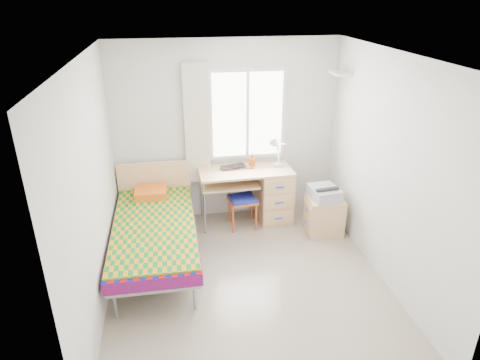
# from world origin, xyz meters

# --- Properties ---
(floor) EXTENTS (3.50, 3.50, 0.00)m
(floor) POSITION_xyz_m (0.00, 0.00, 0.00)
(floor) COLOR #BCAD93
(floor) RESTS_ON ground
(ceiling) EXTENTS (3.50, 3.50, 0.00)m
(ceiling) POSITION_xyz_m (0.00, 0.00, 2.60)
(ceiling) COLOR white
(ceiling) RESTS_ON wall_back
(wall_back) EXTENTS (3.20, 0.00, 3.20)m
(wall_back) POSITION_xyz_m (0.00, 1.75, 1.30)
(wall_back) COLOR silver
(wall_back) RESTS_ON ground
(wall_left) EXTENTS (0.00, 3.50, 3.50)m
(wall_left) POSITION_xyz_m (-1.60, 0.00, 1.30)
(wall_left) COLOR silver
(wall_left) RESTS_ON ground
(wall_right) EXTENTS (0.00, 3.50, 3.50)m
(wall_right) POSITION_xyz_m (1.60, 0.00, 1.30)
(wall_right) COLOR silver
(wall_right) RESTS_ON ground
(window) EXTENTS (1.10, 0.04, 1.30)m
(window) POSITION_xyz_m (0.30, 1.73, 1.55)
(window) COLOR white
(window) RESTS_ON wall_back
(curtain) EXTENTS (0.35, 0.05, 1.70)m
(curtain) POSITION_xyz_m (-0.42, 1.68, 1.45)
(curtain) COLOR beige
(curtain) RESTS_ON wall_back
(floating_shelf) EXTENTS (0.20, 0.32, 0.03)m
(floating_shelf) POSITION_xyz_m (1.49, 1.40, 2.15)
(floating_shelf) COLOR white
(floating_shelf) RESTS_ON wall_right
(bed) EXTENTS (1.03, 2.17, 0.94)m
(bed) POSITION_xyz_m (-1.06, 0.68, 0.46)
(bed) COLOR #95999E
(bed) RESTS_ON floor
(desk) EXTENTS (1.34, 0.64, 0.83)m
(desk) POSITION_xyz_m (0.58, 1.45, 0.45)
(desk) COLOR #E0AD75
(desk) RESTS_ON floor
(chair) EXTENTS (0.42, 0.42, 0.86)m
(chair) POSITION_xyz_m (0.17, 1.35, 0.48)
(chair) COLOR #943A1C
(chair) RESTS_ON floor
(cabinet) EXTENTS (0.52, 0.46, 0.53)m
(cabinet) POSITION_xyz_m (1.26, 0.95, 0.27)
(cabinet) COLOR tan
(cabinet) RESTS_ON floor
(printer) EXTENTS (0.40, 0.45, 0.18)m
(printer) POSITION_xyz_m (1.24, 0.94, 0.62)
(printer) COLOR #AFB1B8
(printer) RESTS_ON cabinet
(laptop) EXTENTS (0.41, 0.32, 0.03)m
(laptop) POSITION_xyz_m (0.07, 1.50, 0.84)
(laptop) COLOR black
(laptop) RESTS_ON desk
(pen_cup) EXTENTS (0.10, 0.10, 0.12)m
(pen_cup) POSITION_xyz_m (0.35, 1.59, 0.88)
(pen_cup) COLOR orange
(pen_cup) RESTS_ON desk
(task_lamp) EXTENTS (0.25, 0.34, 0.48)m
(task_lamp) POSITION_xyz_m (0.65, 1.38, 1.13)
(task_lamp) COLOR white
(task_lamp) RESTS_ON desk
(book) EXTENTS (0.26, 0.30, 0.02)m
(book) POSITION_xyz_m (0.02, 1.43, 0.59)
(book) COLOR gray
(book) RESTS_ON desk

